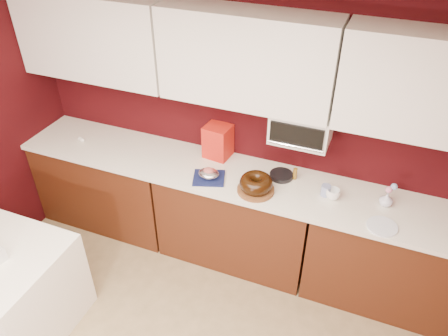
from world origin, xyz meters
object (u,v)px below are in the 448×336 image
object	(u,v)px
blue_jar	(326,190)
flower_vase	(386,199)
foil_ham_nest	(209,173)
toaster_oven	(301,126)
pandoro_box	(218,141)
coffee_mug	(333,193)
bundt_cake	(256,183)
dining_table	(3,287)

from	to	relation	value
blue_jar	flower_vase	size ratio (longest dim) A/B	0.74
foil_ham_nest	blue_jar	distance (m)	0.93
toaster_oven	blue_jar	world-z (taller)	toaster_oven
toaster_oven	pandoro_box	xyz separation A→B (m)	(-0.71, 0.05, -0.33)
toaster_oven	coffee_mug	world-z (taller)	toaster_oven
blue_jar	bundt_cake	bearing A→B (deg)	-163.08
toaster_oven	dining_table	distance (m)	2.59
dining_table	foil_ham_nest	distance (m)	1.80
pandoro_box	flower_vase	distance (m)	1.44
dining_table	pandoro_box	xyz separation A→B (m)	(1.14, 1.56, 0.67)
foil_ham_nest	pandoro_box	distance (m)	0.36
blue_jar	flower_vase	bearing A→B (deg)	5.92
flower_vase	pandoro_box	bearing A→B (deg)	173.80
pandoro_box	flower_vase	xyz separation A→B (m)	(1.43, -0.16, -0.09)
pandoro_box	foil_ham_nest	bearing A→B (deg)	-73.09
blue_jar	foil_ham_nest	bearing A→B (deg)	-171.03
foil_ham_nest	blue_jar	bearing A→B (deg)	8.97
bundt_cake	dining_table	bearing A→B (deg)	-143.31
dining_table	flower_vase	size ratio (longest dim) A/B	8.27
coffee_mug	flower_vase	bearing A→B (deg)	10.08
dining_table	blue_jar	distance (m)	2.58
dining_table	pandoro_box	world-z (taller)	pandoro_box
flower_vase	blue_jar	bearing A→B (deg)	-174.08
bundt_cake	flower_vase	xyz separation A→B (m)	(0.96, 0.20, -0.02)
dining_table	coffee_mug	distance (m)	2.62
pandoro_box	toaster_oven	bearing A→B (deg)	2.70
foil_ham_nest	pandoro_box	xyz separation A→B (m)	(-0.06, 0.35, 0.09)
dining_table	foil_ham_nest	xyz separation A→B (m)	(1.20, 1.21, 0.58)
flower_vase	bundt_cake	bearing A→B (deg)	-168.06
dining_table	blue_jar	world-z (taller)	blue_jar
dining_table	flower_vase	distance (m)	2.98
bundt_cake	foil_ham_nest	bearing A→B (deg)	178.36
flower_vase	toaster_oven	bearing A→B (deg)	171.69
pandoro_box	coffee_mug	world-z (taller)	pandoro_box
blue_jar	dining_table	bearing A→B (deg)	-147.47
bundt_cake	coffee_mug	xyz separation A→B (m)	(0.58, 0.13, -0.03)
dining_table	bundt_cake	world-z (taller)	bundt_cake
dining_table	bundt_cake	distance (m)	2.09
pandoro_box	flower_vase	world-z (taller)	pandoro_box
bundt_cake	pandoro_box	size ratio (longest dim) A/B	0.89
blue_jar	pandoro_box	bearing A→B (deg)	168.44
foil_ham_nest	flower_vase	size ratio (longest dim) A/B	1.42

